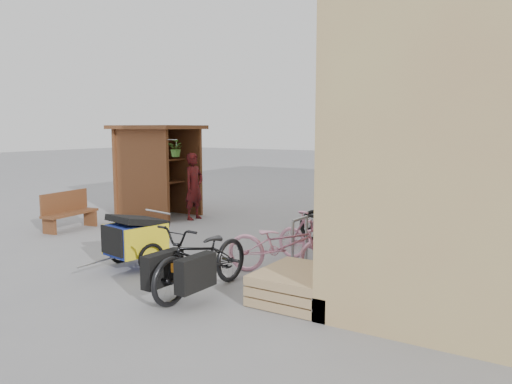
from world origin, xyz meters
The scene contains 17 objects.
ground centered at (0.00, 0.00, 0.00)m, with size 80.00×80.00×0.00m, color gray.
kiosk centered at (-3.28, 2.47, 1.55)m, with size 2.49×1.65×2.40m.
bike_rack centered at (2.30, 2.40, 0.52)m, with size 0.05×5.35×0.86m.
pallet_stack centered at (3.00, -1.40, 0.21)m, with size 1.00×1.20×0.40m.
bench centered at (-3.67, 0.02, 0.45)m, with size 0.60×1.43×0.88m.
shopping_carts centered at (3.00, 6.25, 0.56)m, with size 0.53×1.80×0.96m.
child_trailer centered at (-0.07, -1.40, 0.52)m, with size 1.01×1.62×0.93m.
cargo_bike centered at (1.73, -1.89, 0.51)m, with size 0.75×1.99×1.03m.
person_kiosk centered at (-2.06, 2.60, 0.85)m, with size 0.62×0.41×1.70m, color maroon.
bike_0 centered at (2.22, -0.45, 0.48)m, with size 0.64×1.83×0.96m, color pink.
bike_1 centered at (2.34, 0.47, 0.44)m, with size 0.42×1.48×0.89m, color pink.
bike_2 centered at (2.19, 1.66, 0.45)m, with size 0.60×1.73×0.91m, color black.
bike_3 centered at (2.15, 2.14, 0.51)m, with size 0.48×1.70×1.02m, color black.
bike_4 centered at (2.13, 2.77, 0.48)m, with size 0.64×1.83×0.96m, color #A01D36.
bike_5 centered at (2.32, 3.18, 0.54)m, with size 0.50×1.78×1.07m, color pink.
bike_6 centered at (2.43, 3.98, 0.43)m, with size 0.57×1.63×0.86m, color #A01D36.
bike_7 centered at (2.10, 4.46, 0.47)m, with size 0.44×1.57×0.94m, color #A01D36.
Camera 1 is at (6.00, -7.26, 2.33)m, focal length 35.00 mm.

